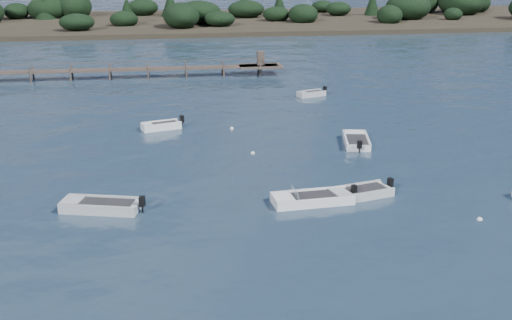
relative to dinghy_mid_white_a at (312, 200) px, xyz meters
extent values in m
plane|color=#172635|center=(-1.11, 51.33, -0.15)|extent=(400.00, 400.00, 0.00)
cube|color=silver|center=(0.02, 0.00, -0.06)|extent=(4.82, 2.12, 0.69)
cube|color=silver|center=(-1.76, -0.14, 0.35)|extent=(1.25, 1.67, 0.14)
cube|color=black|center=(0.39, 0.03, 0.27)|extent=(3.29, 1.65, 0.12)
cube|color=silver|center=(0.08, -0.82, 0.35)|extent=(4.69, 0.48, 0.14)
cube|color=silver|center=(-0.05, 0.82, 0.35)|extent=(4.69, 0.48, 0.14)
cube|color=black|center=(2.57, 0.20, 0.46)|extent=(0.30, 0.35, 0.54)
cylinder|color=black|center=(2.57, 0.20, -0.01)|extent=(0.11, 0.11, 0.54)
cube|color=silver|center=(-1.01, -0.08, 0.58)|extent=(0.25, 1.28, 0.41)
cube|color=#A4A8AB|center=(3.12, 0.60, -0.06)|extent=(4.05, 2.54, 0.66)
cube|color=#A4A8AB|center=(1.74, 0.24, 0.33)|extent=(1.24, 1.66, 0.13)
cube|color=black|center=(3.41, 0.67, 0.25)|extent=(2.80, 1.92, 0.11)
cube|color=#A4A8AB|center=(3.31, -0.15, 0.33)|extent=(3.67, 1.05, 0.13)
cube|color=#A4A8AB|center=(2.93, 1.34, 0.33)|extent=(3.67, 1.05, 0.13)
cube|color=black|center=(5.14, 1.12, 0.44)|extent=(0.34, 0.38, 0.52)
cylinder|color=black|center=(5.14, 1.12, -0.01)|extent=(0.12, 0.12, 0.52)
cube|color=silver|center=(5.96, 10.96, -0.05)|extent=(2.50, 4.20, 0.71)
cube|color=silver|center=(6.25, 12.43, 0.37)|extent=(1.75, 1.23, 0.14)
cube|color=black|center=(5.90, 10.65, 0.28)|extent=(1.91, 2.90, 0.12)
cube|color=silver|center=(5.15, 11.12, 0.37)|extent=(0.88, 3.88, 0.14)
cube|color=silver|center=(6.77, 10.80, 0.37)|extent=(0.88, 3.88, 0.14)
cube|color=black|center=(5.54, 8.82, 0.49)|extent=(0.40, 0.35, 0.56)
cylinder|color=black|center=(5.54, 8.82, 0.00)|extent=(0.12, 0.12, 0.56)
cube|color=#A4A8AB|center=(-12.15, 0.62, -0.05)|extent=(4.69, 2.77, 0.73)
cube|color=#A4A8AB|center=(-13.77, 1.06, 0.38)|extent=(1.42, 1.73, 0.15)
cube|color=black|center=(-11.81, 0.53, 0.30)|extent=(3.24, 2.08, 0.13)
cube|color=#A4A8AB|center=(-12.36, -0.13, 0.38)|extent=(4.29, 1.27, 0.15)
cube|color=#A4A8AB|center=(-11.95, 1.37, 0.38)|extent=(4.29, 1.27, 0.15)
cube|color=black|center=(-9.80, -0.01, 0.51)|extent=(0.38, 0.42, 0.58)
cylinder|color=black|center=(-9.80, -0.01, 0.00)|extent=(0.13, 0.13, 0.58)
cube|color=silver|center=(-8.69, 17.31, -0.05)|extent=(3.37, 2.11, 0.73)
cube|color=silver|center=(-9.84, 16.96, 0.38)|extent=(1.05, 1.30, 0.15)
cube|color=black|center=(-8.45, 17.38, 0.30)|extent=(2.34, 1.58, 0.13)
cube|color=silver|center=(-8.53, 16.77, 0.38)|extent=(3.04, 1.03, 0.15)
cube|color=silver|center=(-8.86, 17.85, 0.38)|extent=(3.04, 1.03, 0.15)
cube|color=black|center=(-6.97, 17.83, 0.51)|extent=(0.38, 0.43, 0.58)
cylinder|color=black|center=(-6.97, 17.83, 0.00)|extent=(0.13, 0.13, 0.58)
cube|color=#A4A8AB|center=(6.21, 27.40, -0.06)|extent=(3.03, 1.99, 0.66)
cube|color=#A4A8AB|center=(5.20, 27.05, 0.32)|extent=(0.97, 1.18, 0.13)
cube|color=black|center=(6.43, 27.48, 0.25)|extent=(2.10, 1.48, 0.11)
cube|color=#A4A8AB|center=(6.38, 26.92, 0.32)|extent=(2.70, 1.03, 0.13)
cube|color=#A4A8AB|center=(6.05, 27.88, 0.32)|extent=(2.70, 1.03, 0.13)
cube|color=black|center=(7.74, 27.93, 0.44)|extent=(0.35, 0.39, 0.52)
cylinder|color=black|center=(7.74, 27.93, -0.01)|extent=(0.12, 0.12, 0.52)
sphere|color=silver|center=(8.59, -3.72, -0.15)|extent=(0.32, 0.32, 0.32)
sphere|color=silver|center=(-13.88, 1.47, -0.15)|extent=(0.32, 0.32, 0.32)
sphere|color=silver|center=(-2.94, 16.57, -0.15)|extent=(0.32, 0.32, 0.32)
sphere|color=silver|center=(-2.15, 9.79, -0.15)|extent=(0.32, 0.32, 0.32)
cube|color=#473B34|center=(2.89, 39.33, 0.85)|extent=(5.00, 3.20, 0.18)
cube|color=#473B34|center=(2.89, 39.33, 1.75)|extent=(0.80, 0.80, 1.60)
cylinder|color=#473B34|center=(-22.84, 38.48, 0.25)|extent=(0.20, 0.20, 2.20)
cylinder|color=#473B34|center=(-22.84, 40.19, 0.25)|extent=(0.20, 0.20, 2.20)
cylinder|color=#473B34|center=(-18.58, 38.48, 0.25)|extent=(0.20, 0.20, 2.20)
cylinder|color=#473B34|center=(-18.58, 40.19, 0.25)|extent=(0.20, 0.20, 2.20)
cylinder|color=#473B34|center=(-14.31, 38.48, 0.25)|extent=(0.20, 0.20, 2.20)
cylinder|color=#473B34|center=(-14.31, 40.19, 0.25)|extent=(0.20, 0.20, 2.20)
cylinder|color=#473B34|center=(-10.04, 38.48, 0.25)|extent=(0.20, 0.20, 2.20)
cylinder|color=#473B34|center=(-10.04, 40.19, 0.25)|extent=(0.20, 0.20, 2.20)
cylinder|color=#473B34|center=(-5.78, 38.48, 0.25)|extent=(0.20, 0.20, 2.20)
cylinder|color=#473B34|center=(-5.78, 40.19, 0.25)|extent=(0.20, 0.20, 2.20)
cylinder|color=#473B34|center=(-1.51, 38.48, 0.25)|extent=(0.20, 0.20, 2.20)
cylinder|color=#473B34|center=(-1.51, 40.19, 0.25)|extent=(0.20, 0.20, 2.20)
cylinder|color=#473B34|center=(2.76, 38.48, 0.25)|extent=(0.20, 0.20, 2.20)
cylinder|color=#473B34|center=(2.76, 40.19, 0.25)|extent=(0.20, 0.20, 2.20)
cube|color=black|center=(23.89, 91.33, -0.15)|extent=(190.00, 40.00, 1.60)
ellipsoid|color=black|center=(23.89, 91.33, 2.65)|extent=(180.50, 36.00, 4.40)
camera|label=1|loc=(-8.21, -34.00, 14.18)|focal=45.00mm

